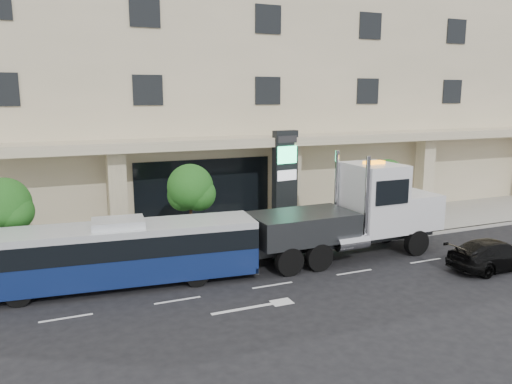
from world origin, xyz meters
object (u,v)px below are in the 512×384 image
Objects in this scene: city_bus at (120,252)px; tow_truck at (355,214)px; black_sedan at (494,254)px; signage_pylon at (285,180)px.

city_bus is 11.12m from tow_truck.
black_sedan is at bearing -10.09° from city_bus.
tow_truck reaches higher than black_sedan.
signage_pylon is (9.77, 4.71, 1.60)m from city_bus.
signage_pylon reaches higher than tow_truck.
city_bus is 10.96m from signage_pylon.
tow_truck is 6.42m from black_sedan.
signage_pylon is at bearing 32.31° from black_sedan.
signage_pylon reaches higher than black_sedan.
tow_truck is (11.10, -0.30, 0.64)m from city_bus.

